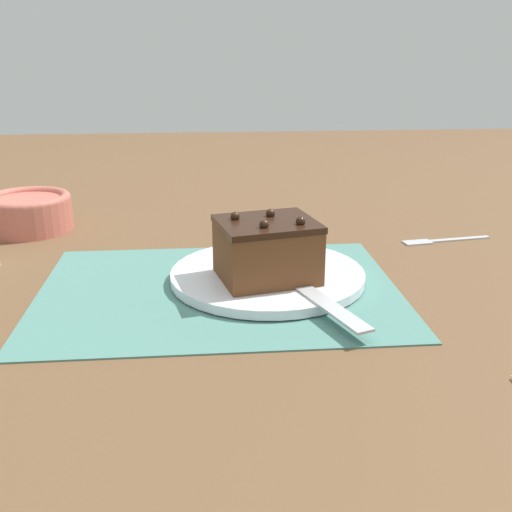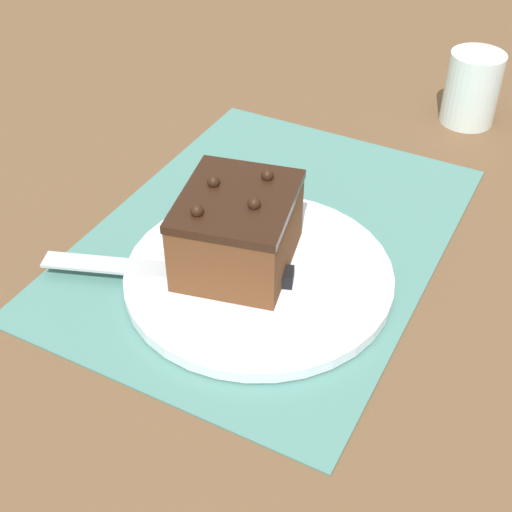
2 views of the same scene
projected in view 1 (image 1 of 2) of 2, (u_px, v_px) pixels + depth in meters
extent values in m
plane|color=brown|center=(219.00, 291.00, 0.77)|extent=(3.00, 3.00, 0.00)
cube|color=slate|center=(219.00, 289.00, 0.77)|extent=(0.46, 0.34, 0.00)
cylinder|color=white|center=(267.00, 275.00, 0.80)|extent=(0.26, 0.26, 0.01)
cube|color=brown|center=(267.00, 254.00, 0.76)|extent=(0.14, 0.12, 0.07)
cube|color=black|center=(267.00, 225.00, 0.74)|extent=(0.14, 0.13, 0.01)
sphere|color=black|center=(301.00, 221.00, 0.73)|extent=(0.01, 0.01, 0.01)
sphere|color=black|center=(270.00, 213.00, 0.77)|extent=(0.01, 0.01, 0.01)
sphere|color=black|center=(264.00, 224.00, 0.72)|extent=(0.01, 0.01, 0.01)
sphere|color=black|center=(235.00, 216.00, 0.75)|extent=(0.01, 0.01, 0.01)
cube|color=black|center=(278.00, 266.00, 0.79)|extent=(0.04, 0.08, 0.01)
cube|color=#B7BABF|center=(325.00, 303.00, 0.69)|extent=(0.08, 0.16, 0.00)
cylinder|color=#C66656|center=(29.00, 215.00, 1.02)|extent=(0.14, 0.14, 0.05)
torus|color=#C66656|center=(27.00, 199.00, 1.01)|extent=(0.14, 0.14, 0.02)
cube|color=#B7BABF|center=(460.00, 238.00, 0.97)|extent=(0.11, 0.03, 0.01)
cube|color=#B7BABF|center=(418.00, 242.00, 0.96)|extent=(0.05, 0.03, 0.01)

